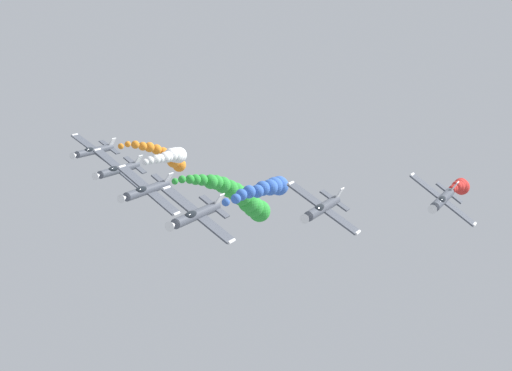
{
  "coord_description": "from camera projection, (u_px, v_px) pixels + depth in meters",
  "views": [
    {
      "loc": [
        -39.18,
        87.54,
        104.67
      ],
      "look_at": [
        0.0,
        0.0,
        85.97
      ],
      "focal_mm": 55.31,
      "sensor_mm": 36.0,
      "label": 1
    }
  ],
  "objects": [
    {
      "name": "airplane_lead",
      "position": [
        196.0,
        215.0,
        82.35
      ],
      "size": [
        8.2,
        10.35,
        5.53
      ],
      "rotation": [
        0.0,
        -0.58,
        0.0
      ],
      "color": "#474C56"
    },
    {
      "name": "smoke_trail_lead",
      "position": [
        268.0,
        188.0,
        100.32
      ],
      "size": [
        2.84,
        18.66,
        3.28
      ],
      "color": "blue"
    },
    {
      "name": "airplane_left_inner",
      "position": [
        322.0,
        208.0,
        85.91
      ],
      "size": [
        8.33,
        10.35,
        5.31
      ],
      "rotation": [
        0.0,
        -0.55,
        0.0
      ],
      "color": "#474C56"
    },
    {
      "name": "airplane_right_inner",
      "position": [
        147.0,
        190.0,
        95.03
      ],
      "size": [
        8.09,
        10.35,
        5.7
      ],
      "rotation": [
        0.0,
        -0.6,
        0.0
      ],
      "color": "#474C56"
    },
    {
      "name": "smoke_trail_right_inner",
      "position": [
        241.0,
        198.0,
        118.01
      ],
      "size": [
        3.96,
        25.72,
        10.92
      ],
      "color": "green"
    },
    {
      "name": "airplane_left_outer",
      "position": [
        442.0,
        200.0,
        91.92
      ],
      "size": [
        8.01,
        10.35,
        5.82
      ],
      "rotation": [
        0.0,
        -0.62,
        0.0
      ],
      "color": "#474C56"
    },
    {
      "name": "smoke_trail_left_outer",
      "position": [
        460.0,
        186.0,
        104.87
      ],
      "size": [
        2.33,
        11.54,
        3.11
      ],
      "color": "red"
    },
    {
      "name": "airplane_right_outer",
      "position": [
        119.0,
        170.0,
        109.4
      ],
      "size": [
        8.14,
        10.35,
        5.62
      ],
      "rotation": [
        0.0,
        -0.59,
        0.0
      ],
      "color": "#474C56"
    },
    {
      "name": "smoke_trail_right_outer",
      "position": [
        172.0,
        156.0,
        126.45
      ],
      "size": [
        4.85,
        17.03,
        3.27
      ],
      "color": "white"
    },
    {
      "name": "airplane_high_slot",
      "position": [
        94.0,
        151.0,
        123.13
      ],
      "size": [
        8.43,
        10.35,
        5.14
      ],
      "rotation": [
        0.0,
        -0.53,
        0.0
      ],
      "color": "#474C56"
    },
    {
      "name": "smoke_trail_high_slot",
      "position": [
        166.0,
        157.0,
        144.39
      ],
      "size": [
        2.94,
        22.38,
        8.22
      ],
      "color": "orange"
    }
  ]
}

